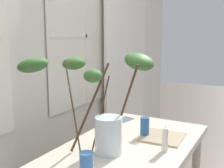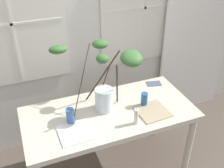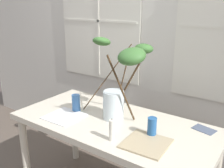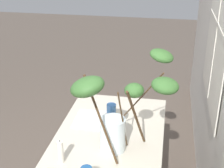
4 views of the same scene
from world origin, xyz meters
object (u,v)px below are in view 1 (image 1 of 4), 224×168
drinking_glass_blue_left (87,167)px  dining_table (118,166)px  drinking_glass_blue_right (145,127)px  plate_square_right (162,137)px  pillar_candle (165,140)px  vase_with_branches (102,99)px

drinking_glass_blue_left → dining_table: bearing=2.9°
drinking_glass_blue_left → drinking_glass_blue_right: drinking_glass_blue_left is taller
dining_table → plate_square_right: (0.36, -0.15, 0.10)m
dining_table → pillar_candle: pillar_candle is taller
dining_table → drinking_glass_blue_left: bearing=-177.1°
drinking_glass_blue_left → pillar_candle: bearing=-22.6°
plate_square_right → dining_table: bearing=158.0°
plate_square_right → vase_with_branches: bearing=145.9°
plate_square_right → drinking_glass_blue_left: bearing=170.0°
vase_with_branches → drinking_glass_blue_left: bearing=-160.4°
vase_with_branches → pillar_candle: vase_with_branches is taller
dining_table → drinking_glass_blue_left: (-0.36, -0.02, 0.16)m
dining_table → pillar_candle: size_ratio=9.82×
dining_table → vase_with_branches: vase_with_branches is taller
drinking_glass_blue_left → vase_with_branches: bearing=19.6°
drinking_glass_blue_left → plate_square_right: (0.73, -0.13, -0.07)m
drinking_glass_blue_right → plate_square_right: (0.02, -0.12, -0.06)m
drinking_glass_blue_right → pillar_candle: size_ratio=0.83×
dining_table → drinking_glass_blue_right: drinking_glass_blue_right is taller
drinking_glass_blue_left → pillar_candle: (0.52, -0.22, 0.00)m
vase_with_branches → drinking_glass_blue_right: bearing=-20.8°
dining_table → drinking_glass_blue_right: 0.37m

